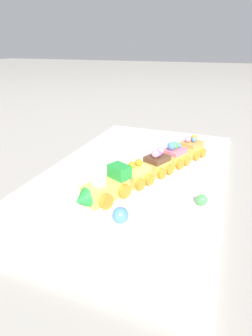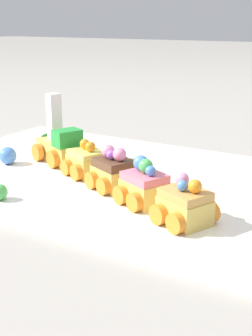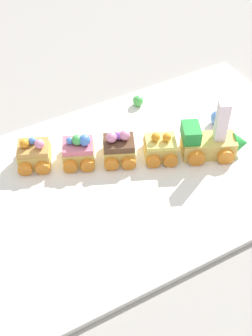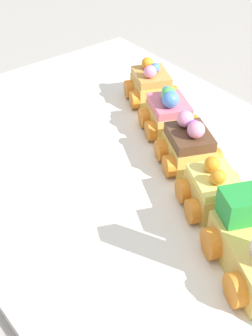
{
  "view_description": "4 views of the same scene",
  "coord_description": "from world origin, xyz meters",
  "px_view_note": "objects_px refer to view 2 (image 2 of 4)",
  "views": [
    {
      "loc": [
        0.58,
        0.19,
        0.31
      ],
      "look_at": [
        0.03,
        -0.02,
        0.03
      ],
      "focal_mm": 28.0,
      "sensor_mm": 36.0,
      "label": 1
    },
    {
      "loc": [
        -0.37,
        0.62,
        0.26
      ],
      "look_at": [
        0.0,
        -0.01,
        0.02
      ],
      "focal_mm": 50.0,
      "sensor_mm": 36.0,
      "label": 2
    },
    {
      "loc": [
        -0.31,
        -0.52,
        0.64
      ],
      "look_at": [
        -0.02,
        0.0,
        0.03
      ],
      "focal_mm": 50.0,
      "sensor_mm": 36.0,
      "label": 3
    },
    {
      "loc": [
        0.3,
        -0.29,
        0.36
      ],
      "look_at": [
        -0.02,
        -0.04,
        0.04
      ],
      "focal_mm": 50.0,
      "sensor_mm": 36.0,
      "label": 4
    }
  ],
  "objects_px": {
    "cake_car_lemon": "(87,162)",
    "gumball_blue": "(8,156)",
    "cake_car_chocolate": "(113,172)",
    "cake_car_strawberry": "(144,187)",
    "cake_car_caramel": "(185,206)",
    "gumball_green": "(0,192)",
    "cake_train_locomotive": "(58,145)"
  },
  "relations": [
    {
      "from": "cake_car_lemon",
      "to": "gumball_blue",
      "type": "relative_size",
      "value": 2.79
    },
    {
      "from": "cake_car_caramel",
      "to": "gumball_green",
      "type": "distance_m",
      "value": 0.26
    },
    {
      "from": "gumball_blue",
      "to": "gumball_green",
      "type": "bearing_deg",
      "value": 130.29
    },
    {
      "from": "cake_car_strawberry",
      "to": "gumball_blue",
      "type": "xyz_separation_m",
      "value": [
        0.29,
        -0.04,
        -0.01
      ]
    },
    {
      "from": "cake_car_strawberry",
      "to": "gumball_blue",
      "type": "bearing_deg",
      "value": 16.5
    },
    {
      "from": "cake_car_strawberry",
      "to": "cake_car_caramel",
      "type": "xyz_separation_m",
      "value": [
        -0.08,
        0.03,
        -0.0
      ]
    },
    {
      "from": "cake_car_caramel",
      "to": "gumball_blue",
      "type": "distance_m",
      "value": 0.38
    },
    {
      "from": "cake_train_locomotive",
      "to": "cake_car_chocolate",
      "type": "distance_m",
      "value": 0.18
    },
    {
      "from": "cake_train_locomotive",
      "to": "gumball_green",
      "type": "distance_m",
      "value": 0.2
    },
    {
      "from": "gumball_blue",
      "to": "cake_car_strawberry",
      "type": "bearing_deg",
      "value": 172.49
    },
    {
      "from": "cake_car_strawberry",
      "to": "cake_car_caramel",
      "type": "bearing_deg",
      "value": 179.93
    },
    {
      "from": "cake_car_chocolate",
      "to": "gumball_green",
      "type": "bearing_deg",
      "value": 71.86
    },
    {
      "from": "gumball_blue",
      "to": "cake_car_lemon",
      "type": "bearing_deg",
      "value": -171.2
    },
    {
      "from": "cake_car_caramel",
      "to": "gumball_green",
      "type": "relative_size",
      "value": 3.71
    },
    {
      "from": "gumball_green",
      "to": "gumball_blue",
      "type": "relative_size",
      "value": 0.75
    },
    {
      "from": "cake_train_locomotive",
      "to": "cake_car_caramel",
      "type": "height_order",
      "value": "cake_train_locomotive"
    },
    {
      "from": "cake_car_strawberry",
      "to": "cake_car_caramel",
      "type": "relative_size",
      "value": 1.0
    },
    {
      "from": "gumball_green",
      "to": "gumball_blue",
      "type": "xyz_separation_m",
      "value": [
        0.11,
        -0.13,
        0.0
      ]
    },
    {
      "from": "cake_car_lemon",
      "to": "cake_car_caramel",
      "type": "distance_m",
      "value": 0.24
    },
    {
      "from": "cake_car_chocolate",
      "to": "cake_car_lemon",
      "type": "bearing_deg",
      "value": -0.2
    },
    {
      "from": "cake_car_lemon",
      "to": "gumball_blue",
      "type": "distance_m",
      "value": 0.16
    },
    {
      "from": "cake_car_strawberry",
      "to": "gumball_blue",
      "type": "distance_m",
      "value": 0.3
    },
    {
      "from": "cake_car_lemon",
      "to": "cake_car_chocolate",
      "type": "xyz_separation_m",
      "value": [
        -0.07,
        0.03,
        0.0
      ]
    },
    {
      "from": "cake_car_caramel",
      "to": "gumball_green",
      "type": "xyz_separation_m",
      "value": [
        0.26,
        0.06,
        -0.01
      ]
    },
    {
      "from": "cake_car_strawberry",
      "to": "cake_car_caramel",
      "type": "distance_m",
      "value": 0.08
    },
    {
      "from": "cake_car_lemon",
      "to": "gumball_blue",
      "type": "height_order",
      "value": "cake_car_lemon"
    },
    {
      "from": "gumball_blue",
      "to": "cake_train_locomotive",
      "type": "bearing_deg",
      "value": -134.2
    },
    {
      "from": "cake_car_caramel",
      "to": "cake_car_chocolate",
      "type": "bearing_deg",
      "value": 0.13
    },
    {
      "from": "cake_car_chocolate",
      "to": "cake_train_locomotive",
      "type": "bearing_deg",
      "value": -0.05
    },
    {
      "from": "cake_car_lemon",
      "to": "cake_car_caramel",
      "type": "bearing_deg",
      "value": -179.98
    },
    {
      "from": "gumball_blue",
      "to": "cake_car_chocolate",
      "type": "bearing_deg",
      "value": 177.86
    },
    {
      "from": "gumball_green",
      "to": "cake_car_lemon",
      "type": "bearing_deg",
      "value": -104.67
    }
  ]
}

